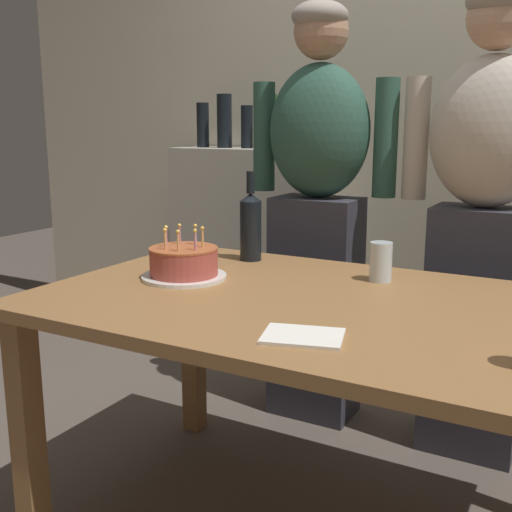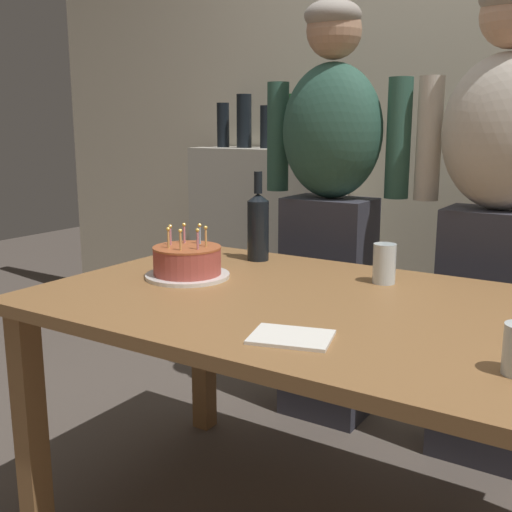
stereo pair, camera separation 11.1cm
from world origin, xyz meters
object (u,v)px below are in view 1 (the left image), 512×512
napkin_stack (303,336)px  person_man_bearded (318,209)px  water_glass_far (381,262)px  birthday_cake (184,264)px  wine_bottle (251,225)px  person_woman_cardigan (483,221)px

napkin_stack → person_man_bearded: (-0.44, 1.08, 0.13)m
person_man_bearded → water_glass_far: bearing=130.4°
birthday_cake → water_glass_far: 0.60m
birthday_cake → wine_bottle: 0.35m
napkin_stack → person_man_bearded: person_man_bearded is taller
water_glass_far → person_man_bearded: size_ratio=0.07×
birthday_cake → napkin_stack: (0.55, -0.32, -0.04)m
person_man_bearded → person_woman_cardigan: size_ratio=1.00×
person_man_bearded → napkin_stack: bearing=112.0°
birthday_cake → person_woman_cardigan: 1.07m
water_glass_far → person_man_bearded: person_man_bearded is taller
birthday_cake → wine_bottle: wine_bottle is taller
wine_bottle → person_man_bearded: bearing=81.4°
water_glass_far → wine_bottle: wine_bottle is taller
water_glass_far → wine_bottle: 0.50m
water_glass_far → wine_bottle: bearing=172.0°
napkin_stack → person_man_bearded: size_ratio=0.11×
wine_bottle → person_woman_cardigan: 0.82m
wine_bottle → birthday_cake: bearing=-98.2°
person_man_bearded → birthday_cake: bearing=81.5°
person_woman_cardigan → wine_bottle: bearing=31.6°
water_glass_far → person_man_bearded: (-0.43, 0.50, 0.07)m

